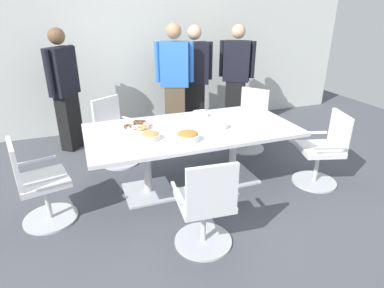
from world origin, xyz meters
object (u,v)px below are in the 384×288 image
office_chair_4 (249,123)px  snack_bowl_pretzels (188,136)px  person_standing_1 (175,81)px  snack_bowl_cookies (150,136)px  office_chair_1 (38,187)px  person_standing_0 (65,89)px  donut_platter (138,126)px  person_standing_3 (236,76)px  plate_stack (220,125)px  conference_table (192,138)px  office_chair_3 (323,153)px  office_chair_0 (116,135)px  person_standing_2 (194,79)px  office_chair_2 (206,209)px  napkin_pile (201,114)px

office_chair_4 → snack_bowl_pretzels: bearing=91.5°
person_standing_1 → snack_bowl_cookies: (-0.83, -1.77, -0.17)m
office_chair_1 → snack_bowl_cookies: size_ratio=4.37×
person_standing_0 → donut_platter: 1.67m
person_standing_1 → person_standing_3: bearing=-154.9°
snack_bowl_cookies → office_chair_4: bearing=28.1°
office_chair_1 → donut_platter: (1.10, 0.41, 0.37)m
plate_stack → conference_table: bearing=164.2°
office_chair_3 → donut_platter: (-2.10, 0.74, 0.37)m
office_chair_3 → snack_bowl_cookies: (-2.05, 0.33, 0.39)m
person_standing_0 → person_standing_1: (1.65, -0.11, 0.02)m
office_chair_0 → person_standing_2: (1.45, 0.75, 0.53)m
person_standing_0 → office_chair_1: bearing=27.6°
office_chair_1 → conference_table: bearing=83.3°
plate_stack → snack_bowl_pretzels: bearing=-152.9°
office_chair_3 → person_standing_3: size_ratio=0.51×
office_chair_2 → office_chair_3: 1.89m
office_chair_1 → office_chair_2: size_ratio=1.00×
snack_bowl_pretzels → plate_stack: size_ratio=1.22×
office_chair_3 → office_chair_4: bearing=29.6°
napkin_pile → person_standing_3: bearing=48.2°
office_chair_3 → plate_stack: size_ratio=4.46×
office_chair_1 → office_chair_3: same height
person_standing_3 → snack_bowl_cookies: person_standing_3 is taller
office_chair_3 → snack_bowl_pretzels: office_chair_3 is taller
donut_platter → plate_stack: (0.89, -0.33, 0.00)m
snack_bowl_pretzels → office_chair_0: bearing=114.5°
office_chair_1 → person_standing_3: size_ratio=0.51×
office_chair_4 → snack_bowl_cookies: bearing=81.0°
office_chair_0 → napkin_pile: 1.25m
person_standing_1 → office_chair_3: bearing=140.5°
office_chair_1 → snack_bowl_pretzels: bearing=71.3°
office_chair_2 → office_chair_4: bearing=56.0°
person_standing_0 → napkin_pile: person_standing_0 is taller
conference_table → office_chair_0: bearing=128.0°
plate_stack → napkin_pile: bearing=96.4°
office_chair_1 → office_chair_3: 3.22m
snack_bowl_pretzels → donut_platter: size_ratio=0.74×
conference_table → office_chair_0: office_chair_0 is taller
person_standing_2 → snack_bowl_cookies: 2.25m
person_standing_2 → snack_bowl_cookies: (-1.21, -1.89, -0.14)m
person_standing_1 → person_standing_2: (0.38, 0.13, -0.02)m
office_chair_1 → snack_bowl_cookies: 1.22m
conference_table → snack_bowl_cookies: (-0.53, -0.16, 0.17)m
office_chair_1 → snack_bowl_pretzels: office_chair_1 is taller
person_standing_0 → snack_bowl_cookies: size_ratio=8.58×
office_chair_3 → person_standing_1: (-1.22, 2.10, 0.55)m
person_standing_1 → plate_stack: (0.02, -1.69, -0.18)m
person_standing_3 → napkin_pile: 1.78m
person_standing_3 → snack_bowl_pretzels: 2.60m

